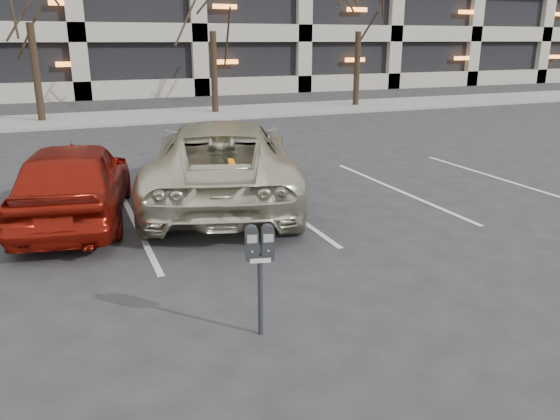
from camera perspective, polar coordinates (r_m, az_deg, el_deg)
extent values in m
plane|color=#28282B|center=(8.34, -3.15, -4.69)|extent=(140.00, 140.00, 0.00)
cube|color=gray|center=(23.64, -16.24, 9.25)|extent=(80.00, 4.00, 0.12)
cube|color=silver|center=(10.17, -14.97, -1.12)|extent=(0.10, 5.20, 0.00)
cube|color=silver|center=(10.83, -0.18, 0.63)|extent=(0.10, 5.20, 0.00)
cube|color=silver|center=(12.13, 12.18, 2.06)|extent=(0.10, 5.20, 0.00)
cube|color=silver|center=(13.87, 21.82, 3.11)|extent=(0.10, 5.20, 0.00)
cylinder|color=black|center=(23.35, -24.12, 12.84)|extent=(0.28, 0.28, 3.74)
cylinder|color=black|center=(24.24, -6.90, 13.97)|extent=(0.28, 0.28, 3.47)
cylinder|color=black|center=(26.97, 8.03, 14.29)|extent=(0.28, 0.28, 3.49)
cylinder|color=black|center=(6.02, -2.07, -9.08)|extent=(0.06, 0.06, 0.90)
cube|color=black|center=(5.82, -2.12, -4.94)|extent=(0.32, 0.17, 0.06)
cube|color=silver|center=(5.78, -2.05, -5.32)|extent=(0.22, 0.06, 0.05)
cube|color=gray|center=(5.67, -2.93, -3.07)|extent=(0.10, 0.03, 0.09)
cube|color=gray|center=(5.69, -1.22, -2.98)|extent=(0.10, 0.03, 0.09)
imported|color=beige|center=(10.94, -6.05, 5.11)|extent=(4.33, 6.45, 1.64)
cube|color=orange|center=(9.71, -6.46, 8.50)|extent=(0.10, 0.20, 0.01)
imported|color=maroon|center=(10.31, -20.73, 2.85)|extent=(2.50, 4.59, 1.48)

